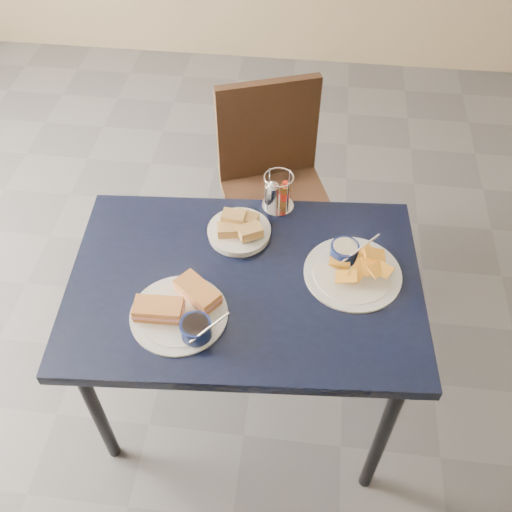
# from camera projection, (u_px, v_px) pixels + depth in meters

# --- Properties ---
(ground) EXTENTS (6.00, 6.00, 0.00)m
(ground) POSITION_uv_depth(u_px,v_px,m) (253.00, 365.00, 2.41)
(ground) COLOR #4D4D52
(ground) RESTS_ON ground
(dining_table) EXTENTS (1.14, 0.80, 0.75)m
(dining_table) POSITION_uv_depth(u_px,v_px,m) (245.00, 295.00, 1.81)
(dining_table) COLOR black
(dining_table) RESTS_ON ground
(chair_far) EXTENTS (0.54, 0.54, 0.91)m
(chair_far) POSITION_uv_depth(u_px,v_px,m) (279.00, 175.00, 2.43)
(chair_far) COLOR black
(chair_far) RESTS_ON ground
(sandwich_plate) EXTENTS (0.31, 0.29, 0.12)m
(sandwich_plate) POSITION_uv_depth(u_px,v_px,m) (182.00, 311.00, 1.65)
(sandwich_plate) COLOR white
(sandwich_plate) RESTS_ON dining_table
(plantain_plate) EXTENTS (0.30, 0.30, 0.12)m
(plantain_plate) POSITION_uv_depth(u_px,v_px,m) (351.00, 266.00, 1.77)
(plantain_plate) COLOR white
(plantain_plate) RESTS_ON dining_table
(bread_basket) EXTENTS (0.21, 0.21, 0.07)m
(bread_basket) POSITION_uv_depth(u_px,v_px,m) (239.00, 229.00, 1.86)
(bread_basket) COLOR white
(bread_basket) RESTS_ON dining_table
(condiment_caddy) EXTENTS (0.11, 0.11, 0.14)m
(condiment_caddy) POSITION_uv_depth(u_px,v_px,m) (277.00, 194.00, 1.93)
(condiment_caddy) COLOR silver
(condiment_caddy) RESTS_ON dining_table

